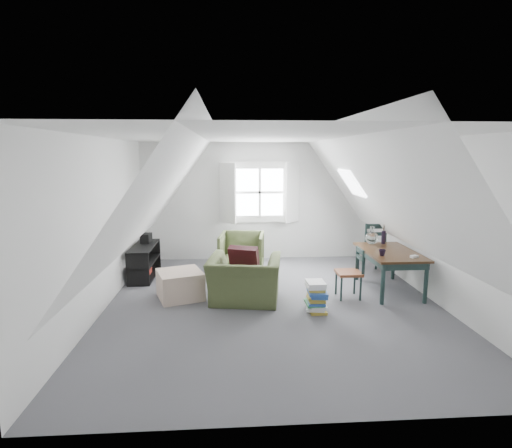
{
  "coord_description": "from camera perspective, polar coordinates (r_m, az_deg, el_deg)",
  "views": [
    {
      "loc": [
        -0.64,
        -5.75,
        2.26
      ],
      "look_at": [
        -0.22,
        0.6,
        1.14
      ],
      "focal_mm": 28.0,
      "sensor_mm": 36.0,
      "label": 1
    }
  ],
  "objects": [
    {
      "name": "floor",
      "position": [
        6.21,
        2.44,
        -11.35
      ],
      "size": [
        5.5,
        5.5,
        0.0
      ],
      "primitive_type": "plane",
      "color": "#4D4D51",
      "rests_on": "ground"
    },
    {
      "name": "ceiling",
      "position": [
        5.79,
        2.63,
        12.37
      ],
      "size": [
        5.5,
        5.5,
        0.0
      ],
      "primitive_type": "plane",
      "rotation": [
        3.14,
        0.0,
        0.0
      ],
      "color": "white",
      "rests_on": "wall_back"
    },
    {
      "name": "wall_back",
      "position": [
        8.58,
        0.51,
        3.24
      ],
      "size": [
        5.0,
        0.0,
        5.0
      ],
      "primitive_type": "plane",
      "rotation": [
        1.57,
        0.0,
        0.0
      ],
      "color": "silver",
      "rests_on": "ground"
    },
    {
      "name": "wall_front",
      "position": [
        3.23,
        7.96,
        -8.31
      ],
      "size": [
        5.0,
        0.0,
        5.0
      ],
      "primitive_type": "plane",
      "rotation": [
        -1.57,
        0.0,
        0.0
      ],
      "color": "silver",
      "rests_on": "ground"
    },
    {
      "name": "wall_left",
      "position": [
        6.12,
        -21.41,
        -0.18
      ],
      "size": [
        0.0,
        5.5,
        5.5
      ],
      "primitive_type": "plane",
      "rotation": [
        1.57,
        0.0,
        1.57
      ],
      "color": "silver",
      "rests_on": "ground"
    },
    {
      "name": "wall_right",
      "position": [
        6.63,
        24.56,
        0.33
      ],
      "size": [
        0.0,
        5.5,
        5.5
      ],
      "primitive_type": "plane",
      "rotation": [
        1.57,
        0.0,
        -1.57
      ],
      "color": "silver",
      "rests_on": "ground"
    },
    {
      "name": "slope_left",
      "position": [
        5.84,
        -12.79,
        5.0
      ],
      "size": [
        3.19,
        5.5,
        4.48
      ],
      "primitive_type": "plane",
      "rotation": [
        0.0,
        2.19,
        0.0
      ],
      "color": "white",
      "rests_on": "wall_left"
    },
    {
      "name": "slope_right",
      "position": [
        6.17,
        17.09,
        5.06
      ],
      "size": [
        3.19,
        5.5,
        4.48
      ],
      "primitive_type": "plane",
      "rotation": [
        0.0,
        -2.19,
        0.0
      ],
      "color": "white",
      "rests_on": "wall_right"
    },
    {
      "name": "dormer_window",
      "position": [
        8.48,
        0.56,
        4.52
      ],
      "size": [
        1.71,
        0.35,
        1.3
      ],
      "color": "white",
      "rests_on": "wall_back"
    },
    {
      "name": "skylight",
      "position": [
        7.4,
        13.51,
        5.74
      ],
      "size": [
        0.35,
        0.75,
        0.47
      ],
      "primitive_type": "cube",
      "rotation": [
        0.0,
        0.95,
        0.0
      ],
      "color": "white",
      "rests_on": "slope_right"
    },
    {
      "name": "armchair_near",
      "position": [
        6.32,
        -1.62,
        -10.95
      ],
      "size": [
        1.22,
        1.1,
        0.7
      ],
      "primitive_type": "imported",
      "rotation": [
        0.0,
        0.0,
        2.98
      ],
      "color": "#404A28",
      "rests_on": "floor"
    },
    {
      "name": "armchair_far",
      "position": [
        7.81,
        -2.04,
        -6.81
      ],
      "size": [
        0.93,
        0.95,
        0.77
      ],
      "primitive_type": "imported",
      "rotation": [
        0.0,
        0.0,
        -0.14
      ],
      "color": "#404A28",
      "rests_on": "floor"
    },
    {
      "name": "throw_pillow",
      "position": [
        6.27,
        -1.7,
        -5.21
      ],
      "size": [
        0.52,
        0.41,
        0.48
      ],
      "primitive_type": "cube",
      "rotation": [
        0.31,
        0.0,
        -0.35
      ],
      "color": "#350E13",
      "rests_on": "armchair_near"
    },
    {
      "name": "ottoman",
      "position": [
        6.5,
        -10.79,
        -8.5
      ],
      "size": [
        0.83,
        0.83,
        0.43
      ],
      "primitive_type": "cube",
      "rotation": [
        0.0,
        0.0,
        0.34
      ],
      "color": "tan",
      "rests_on": "floor"
    },
    {
      "name": "dining_table",
      "position": [
        6.97,
        18.54,
        -4.38
      ],
      "size": [
        0.82,
        1.36,
        0.68
      ],
      "rotation": [
        0.0,
        0.0,
        0.05
      ],
      "color": "#311B0C",
      "rests_on": "floor"
    },
    {
      "name": "demijohn",
      "position": [
        7.28,
        16.21,
        -1.88
      ],
      "size": [
        0.23,
        0.23,
        0.32
      ],
      "rotation": [
        0.0,
        0.0,
        0.04
      ],
      "color": "silver",
      "rests_on": "dining_table"
    },
    {
      "name": "vase_twigs",
      "position": [
        7.46,
        17.76,
        -1.71
      ],
      "size": [
        0.07,
        0.08,
        0.57
      ],
      "rotation": [
        0.0,
        0.0,
        0.25
      ],
      "color": "black",
      "rests_on": "dining_table"
    },
    {
      "name": "cup",
      "position": [
        6.59,
        17.55,
        -4.34
      ],
      "size": [
        0.12,
        0.12,
        0.1
      ],
      "primitive_type": "imported",
      "rotation": [
        0.0,
        0.0,
        0.1
      ],
      "color": "black",
      "rests_on": "dining_table"
    },
    {
      "name": "paper_box",
      "position": [
        6.63,
        21.66,
        -4.34
      ],
      "size": [
        0.13,
        0.11,
        0.04
      ],
      "primitive_type": "cube",
      "rotation": [
        0.0,
        0.0,
        0.37
      ],
      "color": "white",
      "rests_on": "dining_table"
    },
    {
      "name": "dining_chair_far",
      "position": [
        7.92,
        16.21,
        -3.12
      ],
      "size": [
        0.47,
        0.47,
        0.99
      ],
      "rotation": [
        0.0,
        0.0,
        3.14
      ],
      "color": "brown",
      "rests_on": "floor"
    },
    {
      "name": "dining_chair_near",
      "position": [
        6.52,
        13.37,
        -6.68
      ],
      "size": [
        0.38,
        0.38,
        0.8
      ],
      "rotation": [
        0.0,
        0.0,
        -1.73
      ],
      "color": "brown",
      "rests_on": "floor"
    },
    {
      "name": "media_shelf",
      "position": [
        7.68,
        -15.7,
        -5.4
      ],
      "size": [
        0.39,
        1.17,
        0.6
      ],
      "rotation": [
        0.0,
        0.0,
        0.03
      ],
      "color": "black",
      "rests_on": "floor"
    },
    {
      "name": "electronics_box",
      "position": [
        7.86,
        -15.41,
        -1.98
      ],
      "size": [
        0.19,
        0.25,
        0.19
      ],
      "primitive_type": "cube",
      "rotation": [
        0.0,
        0.0,
        -0.12
      ],
      "color": "black",
      "rests_on": "media_shelf"
    },
    {
      "name": "magazine_stack",
      "position": [
        5.92,
        8.62,
        -10.23
      ],
      "size": [
        0.33,
        0.4,
        0.45
      ],
      "rotation": [
        0.0,
        0.0,
        -0.14
      ],
      "color": "#B29933",
      "rests_on": "floor"
    }
  ]
}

